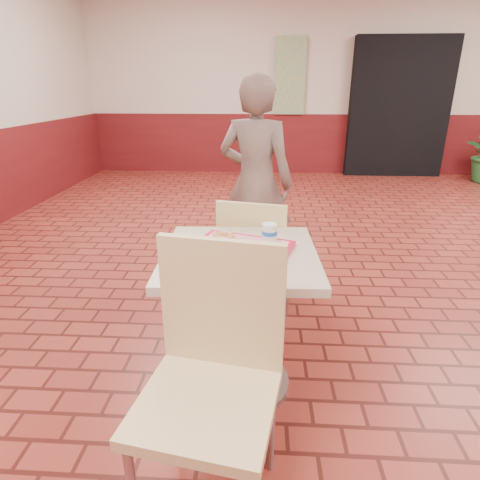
# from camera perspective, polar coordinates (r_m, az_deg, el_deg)

# --- Properties ---
(room_shell) EXTENTS (8.01, 10.01, 3.01)m
(room_shell) POSITION_cam_1_polar(r_m,az_deg,el_deg) (2.43, 29.72, 19.52)
(room_shell) COLOR maroon
(room_shell) RESTS_ON ground
(wainscot_band) EXTENTS (8.00, 10.00, 1.00)m
(wainscot_band) POSITION_cam_1_polar(r_m,az_deg,el_deg) (2.61, 25.78, -2.68)
(wainscot_band) COLOR #561013
(wainscot_band) RESTS_ON ground
(corridor_doorway) EXTENTS (1.60, 0.22, 2.20)m
(corridor_doorway) POSITION_cam_1_polar(r_m,az_deg,el_deg) (7.43, 21.65, 16.97)
(corridor_doorway) COLOR black
(corridor_doorway) RESTS_ON ground
(promo_poster) EXTENTS (0.50, 0.03, 1.20)m
(promo_poster) POSITION_cam_1_polar(r_m,az_deg,el_deg) (7.16, 7.18, 22.12)
(promo_poster) COLOR gray
(promo_poster) RESTS_ON wainscot_band
(main_table) EXTENTS (0.70, 0.70, 0.74)m
(main_table) POSITION_cam_1_polar(r_m,az_deg,el_deg) (1.95, 0.00, -8.33)
(main_table) COLOR #B3A890
(main_table) RESTS_ON ground
(chair_main_front) EXTENTS (0.52, 0.52, 0.98)m
(chair_main_front) POSITION_cam_1_polar(r_m,az_deg,el_deg) (1.46, -3.86, -17.72)
(chair_main_front) COLOR #D0B37C
(chair_main_front) RESTS_ON ground
(chair_main_back) EXTENTS (0.47, 0.47, 0.86)m
(chair_main_back) POSITION_cam_1_polar(r_m,az_deg,el_deg) (2.42, 2.11, -2.78)
(chair_main_back) COLOR #DBCB83
(chair_main_back) RESTS_ON ground
(customer) EXTENTS (0.64, 0.51, 1.55)m
(customer) POSITION_cam_1_polar(r_m,az_deg,el_deg) (3.03, 2.24, 8.03)
(customer) COLOR #6C5B54
(customer) RESTS_ON ground
(serving_tray) EXTENTS (0.44, 0.34, 0.03)m
(serving_tray) POSITION_cam_1_polar(r_m,az_deg,el_deg) (1.84, 0.00, -1.36)
(serving_tray) COLOR red
(serving_tray) RESTS_ON main_table
(ring_donut) EXTENTS (0.12, 0.12, 0.03)m
(ring_donut) POSITION_cam_1_polar(r_m,az_deg,el_deg) (1.90, -2.35, 0.43)
(ring_donut) COLOR #BB7144
(ring_donut) RESTS_ON serving_tray
(long_john_donut) EXTENTS (0.16, 0.12, 0.05)m
(long_john_donut) POSITION_cam_1_polar(r_m,az_deg,el_deg) (1.77, 2.92, -1.00)
(long_john_donut) COLOR #BC8A37
(long_john_donut) RESTS_ON serving_tray
(paper_cup) EXTENTS (0.07, 0.07, 0.09)m
(paper_cup) POSITION_cam_1_polar(r_m,az_deg,el_deg) (1.87, 4.23, 0.98)
(paper_cup) COLOR silver
(paper_cup) RESTS_ON serving_tray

